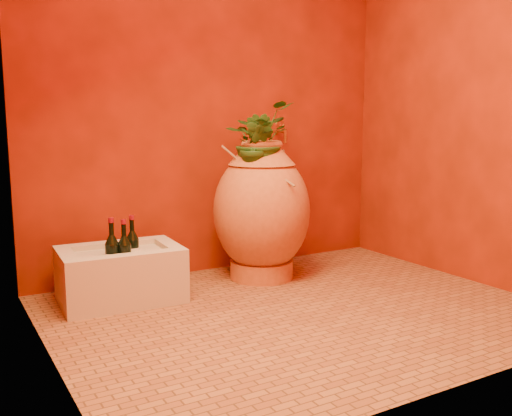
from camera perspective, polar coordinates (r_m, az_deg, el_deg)
floor at (r=3.06m, az=4.45°, el=-10.23°), size 2.50×2.50×0.00m
wall_back at (r=3.76m, az=-4.21°, el=12.72°), size 2.50×0.02×2.50m
wall_left at (r=2.41m, az=-21.23°, el=14.19°), size 0.02×2.00×2.50m
wall_right at (r=3.75m, az=21.01°, el=12.17°), size 0.02×2.00×2.50m
amphora at (r=3.56m, az=0.57°, el=-0.26°), size 0.77×0.77×0.87m
stone_basin at (r=3.26m, az=-13.39°, el=-6.57°), size 0.67×0.47×0.30m
wine_bottle_a at (r=3.14m, az=-14.17°, el=-4.66°), size 0.08×0.08×0.32m
wine_bottle_b at (r=3.14m, az=-13.00°, el=-4.68°), size 0.07×0.07×0.31m
wine_bottle_c at (r=3.27m, az=-12.23°, el=-4.12°), size 0.07×0.07×0.30m
wall_tap at (r=3.91m, az=2.52°, el=7.80°), size 0.07×0.14×0.16m
plant_main at (r=3.50m, az=0.24°, el=6.80°), size 0.54×0.53×0.46m
plant_side at (r=3.40m, az=0.06°, el=6.20°), size 0.26×0.27×0.38m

